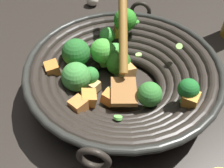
# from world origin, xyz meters

# --- Properties ---
(ground_plane) EXTENTS (4.00, 4.00, 0.00)m
(ground_plane) POSITION_xyz_m (0.00, 0.00, 0.00)
(ground_plane) COLOR #28231E
(wok) EXTENTS (0.42, 0.39, 0.20)m
(wok) POSITION_xyz_m (-0.00, -0.00, 0.05)
(wok) COLOR black
(wok) RESTS_ON ground
(garlic_bulb) EXTENTS (0.04, 0.04, 0.04)m
(garlic_bulb) POSITION_xyz_m (-0.27, -0.26, 0.02)
(garlic_bulb) COLOR silver
(garlic_bulb) RESTS_ON ground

